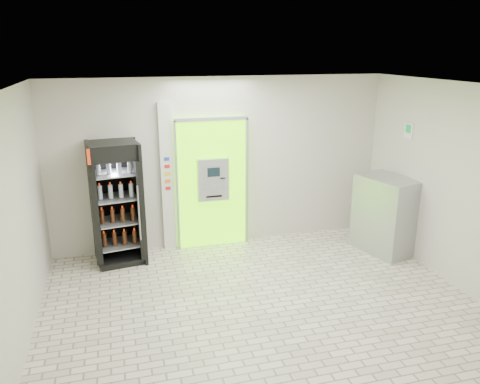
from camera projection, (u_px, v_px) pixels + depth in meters
name	position (u px, v px, depth m)	size (l,w,h in m)	color
ground	(264.00, 309.00, 6.45)	(6.00, 6.00, 0.00)	beige
room_shell	(266.00, 181.00, 5.91)	(6.00, 6.00, 6.00)	beige
atm_assembly	(212.00, 182.00, 8.28)	(1.30, 0.24, 2.33)	#6FF800
pillar	(167.00, 178.00, 8.08)	(0.22, 0.11, 2.60)	silver
beverage_cooler	(117.00, 205.00, 7.69)	(0.86, 0.81, 2.03)	black
steel_cabinet	(386.00, 215.00, 8.15)	(0.93, 1.15, 1.34)	#9C9EA3
exit_sign	(409.00, 130.00, 7.87)	(0.02, 0.22, 0.26)	white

